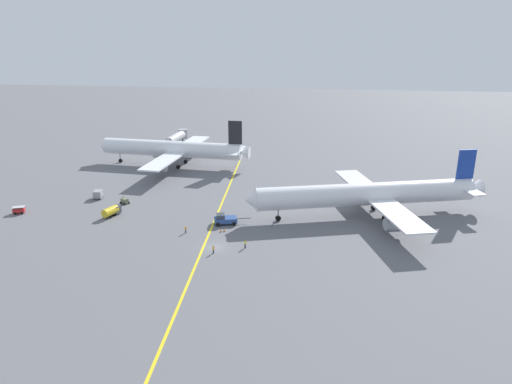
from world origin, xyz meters
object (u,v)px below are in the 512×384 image
(airliner_at_gate_left, at_px, (173,149))
(traffic_cone_wingtip_port, at_px, (221,231))
(ground_crew_wing_walker_right, at_px, (245,244))
(ground_crew_ramp_agent_by_cones, at_px, (186,229))
(jet_bridge, at_px, (178,137))
(gse_fuel_bowser_stubby, at_px, (112,211))
(traffic_cone_nose_right, at_px, (224,230))
(gse_gpu_cart_small, at_px, (125,201))
(gse_container_dolly_flat, at_px, (98,194))
(pushback_tug, at_px, (225,219))
(ground_crew_marshaller_foreground, at_px, (213,249))
(gse_baggage_cart_trailing, at_px, (19,210))
(airliner_being_pushed, at_px, (368,194))

(airliner_at_gate_left, relative_size, traffic_cone_wingtip_port, 87.77)
(traffic_cone_wingtip_port, bearing_deg, ground_crew_wing_walker_right, -47.74)
(ground_crew_ramp_agent_by_cones, relative_size, jet_bridge, 0.10)
(traffic_cone_wingtip_port, bearing_deg, gse_fuel_bowser_stubby, 168.14)
(gse_fuel_bowser_stubby, relative_size, jet_bridge, 0.30)
(traffic_cone_nose_right, height_order, traffic_cone_wingtip_port, same)
(traffic_cone_nose_right, bearing_deg, ground_crew_wing_walker_right, -52.30)
(airliner_at_gate_left, relative_size, jet_bridge, 3.03)
(gse_gpu_cart_small, xyz_separation_m, gse_container_dolly_flat, (-8.65, 3.01, 0.38))
(gse_gpu_cart_small, bearing_deg, jet_bridge, 94.49)
(jet_bridge, bearing_deg, ground_crew_ramp_agent_by_cones, -72.12)
(pushback_tug, distance_m, gse_gpu_cart_small, 29.87)
(pushback_tug, distance_m, ground_crew_marshaller_foreground, 15.26)
(jet_bridge, bearing_deg, gse_gpu_cart_small, -85.51)
(jet_bridge, bearing_deg, gse_baggage_cart_trailing, -103.45)
(gse_fuel_bowser_stubby, height_order, gse_gpu_cart_small, gse_fuel_bowser_stubby)
(airliner_being_pushed, xyz_separation_m, ground_crew_wing_walker_right, (-26.10, -21.56, -4.52))
(gse_fuel_bowser_stubby, distance_m, gse_container_dolly_flat, 14.74)
(ground_crew_ramp_agent_by_cones, height_order, ground_crew_marshaller_foreground, ground_crew_ramp_agent_by_cones)
(ground_crew_ramp_agent_by_cones, bearing_deg, gse_gpu_cart_small, 142.46)
(airliner_at_gate_left, relative_size, traffic_cone_nose_right, 87.77)
(traffic_cone_wingtip_port, bearing_deg, airliner_being_pushed, 23.59)
(jet_bridge, bearing_deg, ground_crew_wing_walker_right, -65.01)
(airliner_being_pushed, bearing_deg, gse_gpu_cart_small, 179.88)
(airliner_at_gate_left, bearing_deg, gse_baggage_cart_trailing, -117.07)
(ground_crew_wing_walker_right, bearing_deg, gse_fuel_bowser_stubby, 159.14)
(airliner_being_pushed, height_order, gse_gpu_cart_small, airliner_being_pushed)
(gse_container_dolly_flat, bearing_deg, airliner_at_gate_left, 73.57)
(ground_crew_wing_walker_right, distance_m, ground_crew_ramp_agent_by_cones, 15.25)
(traffic_cone_wingtip_port, bearing_deg, ground_crew_ramp_agent_by_cones, -168.48)
(airliner_at_gate_left, distance_m, jet_bridge, 27.48)
(airliner_at_gate_left, relative_size, gse_fuel_bowser_stubby, 10.04)
(gse_gpu_cart_small, distance_m, jet_bridge, 64.24)
(airliner_being_pushed, relative_size, gse_baggage_cart_trailing, 18.38)
(gse_fuel_bowser_stubby, distance_m, jet_bridge, 72.79)
(pushback_tug, relative_size, jet_bridge, 0.49)
(airliner_being_pushed, relative_size, traffic_cone_nose_right, 95.37)
(ground_crew_marshaller_foreground, bearing_deg, ground_crew_ramp_agent_by_cones, 132.51)
(traffic_cone_wingtip_port, bearing_deg, airliner_at_gate_left, 117.41)
(gse_container_dolly_flat, relative_size, traffic_cone_nose_right, 6.00)
(ground_crew_marshaller_foreground, bearing_deg, traffic_cone_wingtip_port, 93.95)
(pushback_tug, xyz_separation_m, gse_baggage_cart_trailing, (-50.97, -0.32, -0.29))
(gse_baggage_cart_trailing, distance_m, jet_bridge, 76.14)
(airliner_at_gate_left, distance_m, gse_container_dolly_flat, 36.03)
(airliner_at_gate_left, distance_m, ground_crew_marshaller_foreground, 68.25)
(airliner_being_pushed, xyz_separation_m, jet_bridge, (-66.02, 64.09, -1.40))
(ground_crew_wing_walker_right, distance_m, traffic_cone_wingtip_port, 9.85)
(traffic_cone_nose_right, relative_size, traffic_cone_wingtip_port, 1.00)
(ground_crew_ramp_agent_by_cones, distance_m, traffic_cone_nose_right, 8.49)
(ground_crew_ramp_agent_by_cones, relative_size, traffic_cone_nose_right, 2.83)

